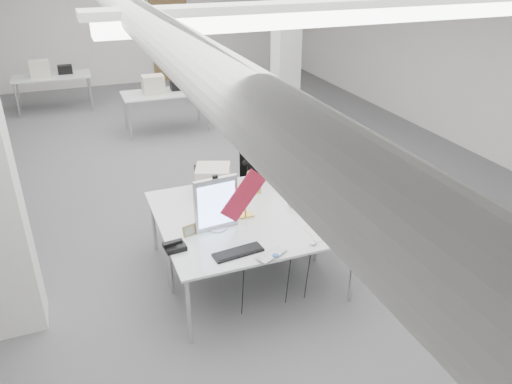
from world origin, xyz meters
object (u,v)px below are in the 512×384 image
(desk_main, at_px, (260,236))
(architect_lamp, at_px, (310,153))
(monitor, at_px, (216,204))
(beige_monitor, at_px, (213,181))
(seated_person, at_px, (263,157))
(office_chair, at_px, (261,186))
(desk_phone, at_px, (175,247))
(bankers_lamp, at_px, (245,202))
(laptop, at_px, (275,257))

(desk_main, xyz_separation_m, architect_lamp, (0.85, 0.67, 0.51))
(monitor, bearing_deg, architect_lamp, 12.54)
(beige_monitor, height_order, architect_lamp, architect_lamp)
(seated_person, height_order, monitor, seated_person)
(desk_main, relative_size, seated_person, 1.96)
(office_chair, height_order, desk_phone, office_chair)
(seated_person, xyz_separation_m, monitor, (-0.99, -1.24, 0.13))
(seated_person, bearing_deg, desk_phone, -118.85)
(desk_main, xyz_separation_m, beige_monitor, (-0.18, 0.99, 0.19))
(office_chair, relative_size, bankers_lamp, 2.88)
(desk_phone, bearing_deg, laptop, -35.62)
(bankers_lamp, xyz_separation_m, beige_monitor, (-0.17, 0.57, 0.01))
(desk_main, relative_size, laptop, 5.72)
(bankers_lamp, bearing_deg, laptop, -81.12)
(seated_person, relative_size, architect_lamp, 0.93)
(office_chair, bearing_deg, desk_phone, -117.88)
(office_chair, xyz_separation_m, monitor, (-0.99, -1.29, 0.56))
(desk_phone, bearing_deg, beige_monitor, 49.22)
(desk_main, xyz_separation_m, seated_person, (0.64, 1.52, 0.16))
(laptop, bearing_deg, seated_person, 46.68)
(desk_phone, height_order, beige_monitor, beige_monitor)
(office_chair, xyz_separation_m, bankers_lamp, (-0.64, -1.15, 0.45))
(monitor, distance_m, bankers_lamp, 0.40)
(office_chair, height_order, seated_person, seated_person)
(office_chair, relative_size, monitor, 1.70)
(office_chair, distance_m, beige_monitor, 1.10)
(seated_person, distance_m, desk_phone, 2.07)
(desk_main, height_order, monitor, monitor)
(office_chair, xyz_separation_m, seated_person, (0.00, -0.05, 0.43))
(monitor, bearing_deg, laptop, -69.35)
(laptop, bearing_deg, desk_main, 62.90)
(desk_main, bearing_deg, bankers_lamp, 90.34)
(desk_phone, bearing_deg, office_chair, 40.26)
(beige_monitor, bearing_deg, monitor, -83.39)
(desk_main, relative_size, architect_lamp, 1.82)
(beige_monitor, bearing_deg, bankers_lamp, -52.12)
(laptop, xyz_separation_m, bankers_lamp, (0.02, 0.83, 0.15))
(seated_person, xyz_separation_m, architect_lamp, (0.21, -0.85, 0.35))
(laptop, distance_m, desk_phone, 0.95)
(seated_person, height_order, bankers_lamp, seated_person)
(bankers_lamp, distance_m, desk_phone, 0.92)
(office_chair, relative_size, beige_monitor, 2.54)
(architect_lamp, bearing_deg, monitor, -139.74)
(architect_lamp, bearing_deg, bankers_lamp, -141.16)
(beige_monitor, xyz_separation_m, architect_lamp, (1.03, -0.32, 0.32))
(laptop, distance_m, bankers_lamp, 0.85)
(architect_lamp, bearing_deg, laptop, -106.24)
(monitor, distance_m, laptop, 0.82)
(desk_phone, distance_m, architect_lamp, 1.85)
(desk_main, xyz_separation_m, bankers_lamp, (-0.00, 0.42, 0.18))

